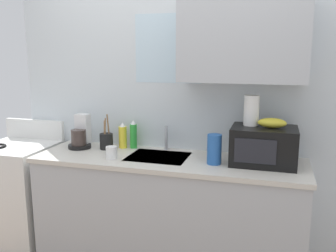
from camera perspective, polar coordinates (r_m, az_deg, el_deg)
kitchen_wall_assembly at (r=3.02m, az=3.54°, el=4.94°), size 2.85×0.42×2.50m
counter_unit at (r=2.99m, az=-0.03°, el=-13.08°), size 2.08×0.63×0.90m
sink_faucet at (r=3.06m, az=-0.28°, el=-1.85°), size 0.03×0.03×0.20m
stove_range at (r=3.61m, az=-21.90°, el=-9.62°), size 0.60×0.60×1.08m
microwave at (r=2.75m, az=14.52°, el=-2.97°), size 0.46×0.35×0.27m
banana_bunch at (r=2.71m, az=15.76°, el=0.47°), size 0.20×0.11×0.07m
paper_towel_roll at (r=2.75m, az=12.74°, el=2.36°), size 0.11×0.11×0.22m
coffee_maker at (r=3.22m, az=-13.29°, el=-1.40°), size 0.19×0.21×0.28m
dish_soap_bottle_green at (r=3.12m, az=-5.35°, el=-1.38°), size 0.06×0.06×0.24m
dish_soap_bottle_yellow at (r=3.14m, az=-7.00°, el=-1.53°), size 0.07×0.07×0.22m
cereal_canister at (r=2.69m, az=7.16°, el=-3.58°), size 0.10×0.10×0.22m
mug_white at (r=2.84m, az=-8.72°, el=-4.09°), size 0.08×0.08×0.09m
utensil_crock at (r=3.13m, az=-9.49°, el=-2.25°), size 0.11×0.11×0.29m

